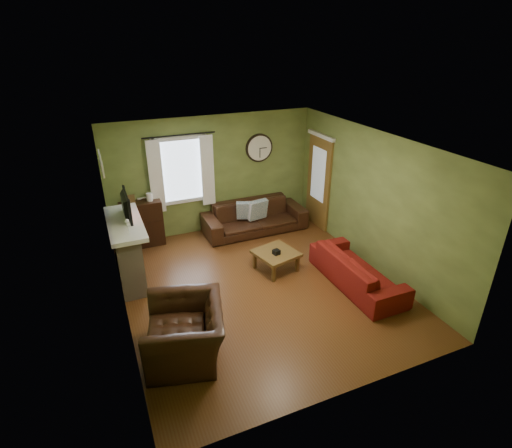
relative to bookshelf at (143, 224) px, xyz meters
name	(u,v)px	position (x,y,z in m)	size (l,w,h in m)	color
floor	(260,286)	(1.65, -2.40, -0.50)	(4.60, 5.20, 0.00)	#5B3216
ceiling	(260,144)	(1.65, -2.40, 2.10)	(4.60, 5.20, 0.00)	white
wall_left	(116,247)	(-0.65, -2.40, 0.80)	(0.00, 5.20, 2.60)	olive
wall_right	(372,201)	(3.95, -2.40, 0.80)	(0.00, 5.20, 2.60)	olive
wall_back	(213,175)	(1.65, 0.20, 0.80)	(4.60, 0.00, 2.60)	olive
wall_front	(352,312)	(1.65, -5.00, 0.80)	(4.60, 0.00, 2.60)	olive
fireplace	(128,253)	(-0.45, -1.25, 0.05)	(0.40, 1.40, 1.10)	tan
firebox	(140,263)	(-0.26, -1.25, -0.20)	(0.04, 0.60, 0.55)	black
mantel	(125,223)	(-0.42, -1.25, 0.64)	(0.58, 1.60, 0.08)	white
tv	(123,209)	(-0.40, -1.10, 0.86)	(0.60, 0.08, 0.35)	black
tv_screen	(127,205)	(-0.32, -1.10, 0.91)	(0.02, 0.62, 0.36)	#994C3F
medallion_left	(103,169)	(-0.63, -1.60, 1.75)	(0.28, 0.28, 0.03)	white
medallion_mid	(101,163)	(-0.63, -1.25, 1.75)	(0.28, 0.28, 0.03)	white
medallion_right	(100,157)	(-0.63, -0.90, 1.75)	(0.28, 0.28, 0.03)	white
window_pane	(181,170)	(0.95, 0.18, 1.00)	(1.00, 0.02, 1.30)	silver
curtain_rod	(179,135)	(0.95, 0.08, 1.77)	(0.03, 0.03, 1.50)	black
curtain_left	(156,177)	(0.40, 0.08, 0.95)	(0.28, 0.04, 1.55)	white
curtain_right	(208,171)	(1.50, 0.08, 0.95)	(0.28, 0.04, 1.55)	white
wall_clock	(260,148)	(2.75, 0.15, 1.30)	(0.64, 0.06, 0.64)	white
door	(319,183)	(3.92, -0.55, 0.55)	(0.05, 0.90, 2.10)	brown
bookshelf	(143,224)	(0.00, 0.00, 0.00)	(0.83, 0.35, 0.99)	black
book	(137,199)	(-0.03, 0.25, 0.47)	(0.18, 0.24, 0.02)	brown
sofa_brown	(254,217)	(2.44, -0.28, -0.16)	(2.32, 0.91, 0.68)	black
pillow_left	(246,210)	(2.22, -0.31, 0.05)	(0.41, 0.12, 0.41)	#8899A0
pillow_right	(258,210)	(2.48, -0.37, 0.05)	(0.45, 0.13, 0.45)	#8899A0
sofa_red	(357,270)	(3.29, -3.02, -0.20)	(2.03, 0.80, 0.59)	maroon
armchair	(185,332)	(0.03, -3.54, -0.10)	(1.20, 1.05, 0.78)	black
coffee_table	(276,261)	(2.16, -2.01, -0.30)	(0.73, 0.73, 0.39)	brown
tissue_box	(276,254)	(2.13, -2.08, -0.10)	(0.12, 0.12, 0.09)	black
wine_glass_a	(129,229)	(-0.40, -1.80, 0.79)	(0.07, 0.07, 0.20)	white
wine_glass_b	(127,225)	(-0.40, -1.65, 0.79)	(0.07, 0.07, 0.20)	white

